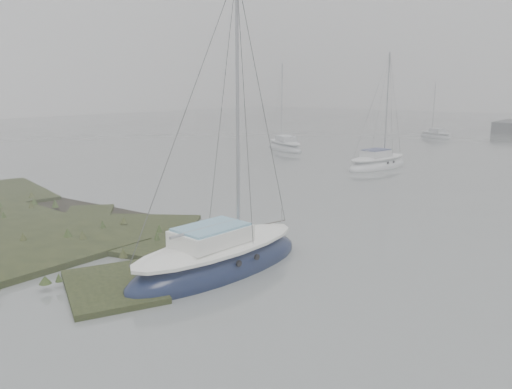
# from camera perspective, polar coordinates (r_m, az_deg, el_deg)

# --- Properties ---
(ground) EXTENTS (160.00, 160.00, 0.00)m
(ground) POSITION_cam_1_polar(r_m,az_deg,el_deg) (40.76, 21.02, 3.36)
(ground) COLOR slate
(ground) RESTS_ON ground
(sailboat_main) EXTENTS (2.80, 7.10, 9.81)m
(sailboat_main) POSITION_cam_1_polar(r_m,az_deg,el_deg) (16.09, -4.31, -7.58)
(sailboat_main) COLOR #101935
(sailboat_main) RESTS_ON ground
(sailboat_white) EXTENTS (3.00, 6.43, 8.74)m
(sailboat_white) POSITION_cam_1_polar(r_m,az_deg,el_deg) (36.93, 13.70, 3.40)
(sailboat_white) COLOR silver
(sailboat_white) RESTS_ON ground
(sailboat_far_a) EXTENTS (6.15, 4.74, 8.44)m
(sailboat_far_a) POSITION_cam_1_polar(r_m,az_deg,el_deg) (46.24, 3.31, 5.46)
(sailboat_far_a) COLOR #B5B9BF
(sailboat_far_a) RESTS_ON ground
(sailboat_far_c) EXTENTS (4.87, 3.70, 6.67)m
(sailboat_far_c) POSITION_cam_1_polar(r_m,az_deg,el_deg) (60.77, 19.82, 6.34)
(sailboat_far_c) COLOR #9DA3A6
(sailboat_far_c) RESTS_ON ground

